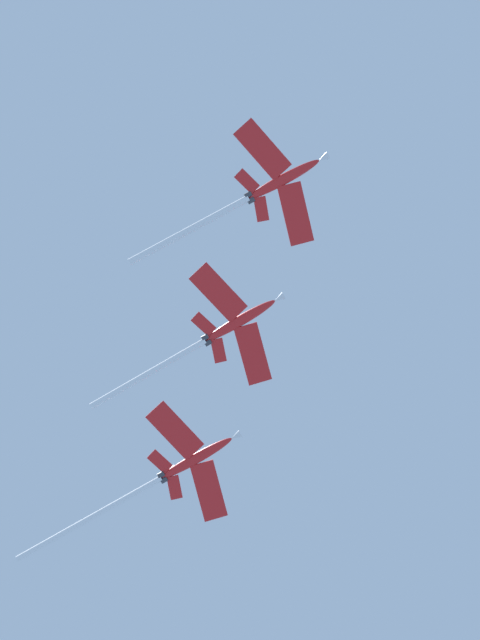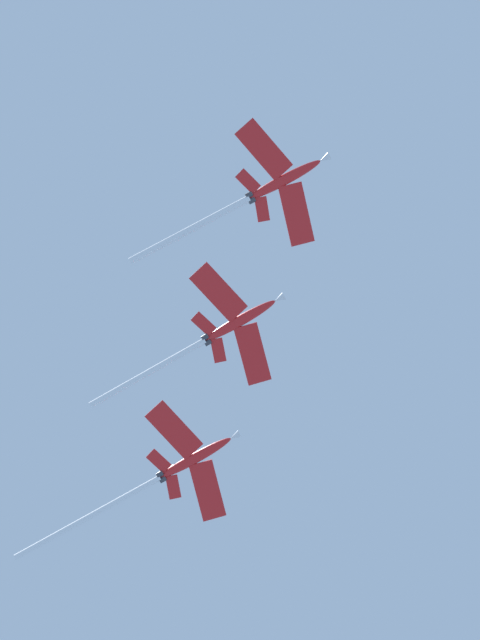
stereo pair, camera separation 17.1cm
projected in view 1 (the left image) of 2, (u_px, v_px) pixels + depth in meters
name	position (u px, v px, depth m)	size (l,w,h in m)	color
jet_lead	(254.00, 195.00, 136.68)	(25.46, 25.43, 6.86)	red
jet_second	(215.00, 335.00, 138.42)	(24.99, 25.41, 6.40)	red
jet_third	(167.00, 475.00, 138.86)	(28.51, 28.65, 6.86)	red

